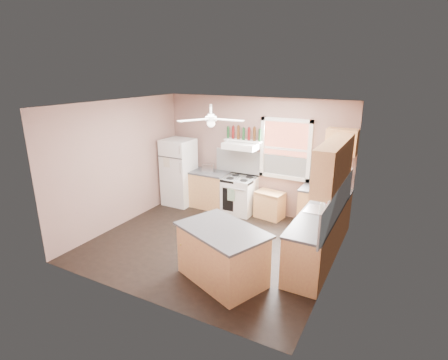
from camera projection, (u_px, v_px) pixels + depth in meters
The scene contains 32 objects.
floor at pixel (212, 244), 6.87m from camera, with size 4.50×4.50×0.00m, color black.
ceiling at pixel (211, 104), 6.06m from camera, with size 4.50×4.50×0.00m, color white.
wall_back at pixel (255, 156), 8.17m from camera, with size 4.50×0.05×2.70m, color #846258.
wall_right at pixel (338, 199), 5.44m from camera, with size 0.05×4.00×2.70m, color #846258.
wall_left at pixel (120, 164), 7.49m from camera, with size 0.05×4.00×2.70m, color #846258.
backsplash_back at pixel (272, 166), 7.99m from camera, with size 2.90×0.03×0.55m, color white.
backsplash_right at pixel (338, 203), 5.77m from camera, with size 0.03×2.60×0.55m, color white.
window_view at pixel (286, 149), 7.72m from camera, with size 1.00×0.02×1.20m, color brown.
window_frame at pixel (285, 149), 7.70m from camera, with size 1.16×0.07×1.36m, color white.
refrigerator at pixel (179, 172), 8.73m from camera, with size 0.70×0.68×1.66m, color white.
base_cabinet_left at pixel (209, 190), 8.65m from camera, with size 0.90×0.60×0.86m, color #C17E50.
counter_left at pixel (209, 173), 8.51m from camera, with size 0.92×0.62×0.04m, color #3E3E41.
toaster at pixel (208, 168), 8.50m from camera, with size 0.28×0.16×0.18m, color silver.
stove at pixel (239, 195), 8.28m from camera, with size 0.71×0.64×0.86m, color white.
range_hood at pixel (241, 146), 7.96m from camera, with size 0.78×0.50×0.14m, color white.
bottle_shelf at pixel (243, 140), 8.03m from camera, with size 0.90×0.26×0.03m, color white.
cart at pixel (269, 205), 8.02m from camera, with size 0.62×0.41×0.62m, color #C17E50.
base_cabinet_corner at pixel (324, 210), 7.39m from camera, with size 1.00×0.60×0.86m, color #C17E50.
base_cabinet_right at pixel (317, 239), 6.12m from camera, with size 0.60×2.20×0.86m, color #C17E50.
counter_corner at pixel (326, 190), 7.25m from camera, with size 1.02×0.62×0.04m, color #3E3E41.
counter_right at pixel (318, 216), 5.99m from camera, with size 0.62×2.22×0.04m, color #3E3E41.
sink at pixel (321, 211), 6.15m from camera, with size 0.55×0.45×0.03m, color silver.
faucet at pixel (331, 209), 6.06m from camera, with size 0.03×0.03×0.14m, color silver.
upper_cabinet_right at pixel (334, 163), 5.82m from camera, with size 0.33×1.80×0.76m, color #C17E50.
upper_cabinet_corner at pixel (342, 142), 6.96m from camera, with size 0.60×0.33×0.52m, color #C17E50.
paper_towel at pixel (345, 173), 7.13m from camera, with size 0.12×0.12×0.26m, color white.
island at pixel (222, 255), 5.59m from camera, with size 1.34×0.85×0.86m, color #C17E50.
island_top at pixel (222, 230), 5.45m from camera, with size 1.42×0.92×0.04m, color #3E3E41.
ceiling_fan_hub at pixel (211, 119), 6.14m from camera, with size 0.20×0.20×0.08m, color white.
soap_bottle at pixel (322, 206), 6.01m from camera, with size 0.10×0.10×0.25m, color silver.
red_caddy at pixel (332, 203), 6.39m from camera, with size 0.18×0.12×0.10m, color #AE0E0F.
wine_bottles at pixel (244, 134), 7.98m from camera, with size 0.86×0.06×0.31m.
Camera 1 is at (3.11, -5.34, 3.27)m, focal length 28.00 mm.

